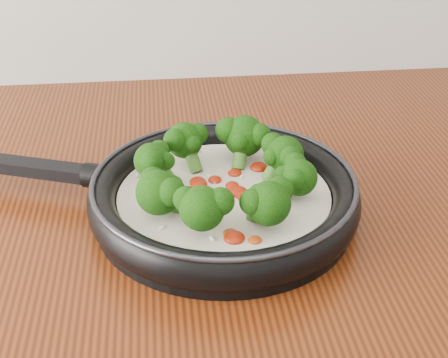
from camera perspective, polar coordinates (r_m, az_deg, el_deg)
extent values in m
cylinder|color=black|center=(0.73, 0.00, -3.01)|extent=(0.37, 0.37, 0.01)
torus|color=black|center=(0.72, 0.00, -1.52)|extent=(0.39, 0.39, 0.03)
torus|color=#2D2D33|center=(0.71, 0.00, -0.11)|extent=(0.38, 0.38, 0.01)
cube|color=black|center=(0.80, -16.50, 0.95)|extent=(0.17, 0.08, 0.01)
cylinder|color=black|center=(0.76, -11.30, 0.27)|extent=(0.04, 0.04, 0.03)
cylinder|color=beige|center=(0.72, 0.00, -1.96)|extent=(0.31, 0.31, 0.02)
ellipsoid|color=#9C1D07|center=(0.73, 0.72, -0.59)|extent=(0.02, 0.02, 0.01)
ellipsoid|color=#9C1D07|center=(0.72, 2.93, -1.09)|extent=(0.02, 0.02, 0.01)
ellipsoid|color=#B03A0B|center=(0.64, 2.77, -5.45)|extent=(0.01, 0.01, 0.01)
ellipsoid|color=#9C1D07|center=(0.68, -1.22, -2.89)|extent=(0.03, 0.03, 0.01)
ellipsoid|color=#9C1D07|center=(0.77, 3.12, 1.04)|extent=(0.03, 0.03, 0.01)
ellipsoid|color=#B03A0B|center=(0.70, 4.46, -2.23)|extent=(0.02, 0.02, 0.01)
ellipsoid|color=#9C1D07|center=(0.74, -0.82, -0.08)|extent=(0.02, 0.02, 0.01)
ellipsoid|color=#9C1D07|center=(0.77, 6.36, 0.87)|extent=(0.02, 0.02, 0.01)
ellipsoid|color=#B03A0B|center=(0.75, 4.25, 0.25)|extent=(0.02, 0.02, 0.01)
ellipsoid|color=#9C1D07|center=(0.71, 1.84, -1.72)|extent=(0.02, 0.02, 0.01)
ellipsoid|color=#9C1D07|center=(0.74, -2.37, -0.25)|extent=(0.03, 0.03, 0.01)
ellipsoid|color=#B03A0B|center=(0.73, 3.48, -0.81)|extent=(0.02, 0.02, 0.01)
ellipsoid|color=#9C1D07|center=(0.71, 1.76, -1.48)|extent=(0.03, 0.03, 0.01)
ellipsoid|color=#9C1D07|center=(0.75, 0.95, 0.53)|extent=(0.02, 0.02, 0.01)
ellipsoid|color=#B03A0B|center=(0.77, -5.70, 1.08)|extent=(0.02, 0.02, 0.01)
ellipsoid|color=#9C1D07|center=(0.64, 0.92, -5.26)|extent=(0.03, 0.03, 0.01)
ellipsoid|color=#9C1D07|center=(0.73, -2.27, -0.46)|extent=(0.03, 0.03, 0.01)
ellipsoid|color=#B03A0B|center=(0.74, -4.51, -0.16)|extent=(0.02, 0.02, 0.01)
ellipsoid|color=#9C1D07|center=(0.77, 4.92, 0.93)|extent=(0.03, 0.03, 0.01)
ellipsoid|color=#9C1D07|center=(0.71, -0.61, -1.48)|extent=(0.02, 0.02, 0.01)
ellipsoid|color=#B03A0B|center=(0.65, 0.57, -4.87)|extent=(0.02, 0.02, 0.01)
ellipsoid|color=#9C1D07|center=(0.72, 1.25, -1.17)|extent=(0.03, 0.03, 0.01)
ellipsoid|color=white|center=(0.72, -3.41, -1.05)|extent=(0.01, 0.01, 0.00)
ellipsoid|color=white|center=(0.74, -0.82, -0.21)|extent=(0.01, 0.01, 0.00)
ellipsoid|color=white|center=(0.72, 0.00, -1.31)|extent=(0.00, 0.01, 0.00)
ellipsoid|color=white|center=(0.70, 2.96, -1.89)|extent=(0.01, 0.01, 0.00)
ellipsoid|color=white|center=(0.73, -2.63, -0.85)|extent=(0.01, 0.01, 0.00)
ellipsoid|color=white|center=(0.70, -0.35, -2.18)|extent=(0.01, 0.01, 0.00)
ellipsoid|color=white|center=(0.76, -7.75, 0.29)|extent=(0.00, 0.01, 0.00)
ellipsoid|color=white|center=(0.75, -1.43, 0.33)|extent=(0.01, 0.01, 0.00)
ellipsoid|color=white|center=(0.72, -2.33, -1.01)|extent=(0.01, 0.01, 0.00)
ellipsoid|color=white|center=(0.80, -2.23, 2.43)|extent=(0.01, 0.01, 0.00)
ellipsoid|color=white|center=(0.66, -5.51, -4.33)|extent=(0.01, 0.01, 0.00)
ellipsoid|color=white|center=(0.72, -1.00, -1.22)|extent=(0.01, 0.01, 0.00)
ellipsoid|color=white|center=(0.72, 6.57, -1.29)|extent=(0.01, 0.01, 0.00)
ellipsoid|color=white|center=(0.64, -1.07, -5.31)|extent=(0.01, 0.01, 0.00)
ellipsoid|color=white|center=(0.75, -2.27, 0.29)|extent=(0.01, 0.01, 0.00)
ellipsoid|color=white|center=(0.68, -3.11, -3.01)|extent=(0.01, 0.01, 0.00)
ellipsoid|color=white|center=(0.75, 1.60, 0.20)|extent=(0.01, 0.01, 0.00)
ellipsoid|color=white|center=(0.79, 2.38, 2.07)|extent=(0.01, 0.01, 0.00)
cylinder|color=#4A812A|center=(0.70, 5.32, -0.89)|extent=(0.03, 0.02, 0.03)
sphere|color=black|center=(0.69, 6.68, 0.14)|extent=(0.05, 0.05, 0.04)
sphere|color=black|center=(0.70, 6.35, 1.32)|extent=(0.03, 0.03, 0.03)
sphere|color=black|center=(0.68, 6.29, -0.06)|extent=(0.03, 0.03, 0.02)
sphere|color=black|center=(0.69, 5.31, 0.40)|extent=(0.03, 0.03, 0.02)
cylinder|color=#4A812A|center=(0.74, 4.39, 0.84)|extent=(0.03, 0.03, 0.03)
sphere|color=black|center=(0.74, 5.42, 2.17)|extent=(0.06, 0.06, 0.04)
sphere|color=black|center=(0.75, 4.37, 3.09)|extent=(0.04, 0.04, 0.03)
sphere|color=black|center=(0.73, 5.94, 1.95)|extent=(0.03, 0.03, 0.03)
sphere|color=black|center=(0.73, 4.35, 1.99)|extent=(0.03, 0.03, 0.02)
cylinder|color=#4A812A|center=(0.77, 1.47, 2.14)|extent=(0.03, 0.04, 0.04)
sphere|color=black|center=(0.77, 1.82, 3.86)|extent=(0.06, 0.06, 0.05)
sphere|color=black|center=(0.77, 0.37, 4.36)|extent=(0.04, 0.04, 0.03)
sphere|color=black|center=(0.76, 3.12, 3.93)|extent=(0.04, 0.04, 0.03)
sphere|color=black|center=(0.76, 1.49, 3.44)|extent=(0.03, 0.03, 0.03)
cylinder|color=#4A812A|center=(0.76, -2.83, 1.82)|extent=(0.03, 0.04, 0.04)
sphere|color=black|center=(0.76, -3.52, 3.45)|extent=(0.06, 0.06, 0.04)
sphere|color=black|center=(0.75, -4.39, 3.48)|extent=(0.03, 0.03, 0.03)
sphere|color=black|center=(0.77, -2.34, 4.04)|extent=(0.03, 0.03, 0.03)
sphere|color=black|center=(0.75, -2.86, 3.10)|extent=(0.03, 0.03, 0.02)
cylinder|color=#4A812A|center=(0.73, -5.13, 0.30)|extent=(0.03, 0.03, 0.04)
sphere|color=black|center=(0.72, -6.43, 1.63)|extent=(0.05, 0.05, 0.04)
sphere|color=black|center=(0.70, -6.45, 1.53)|extent=(0.03, 0.03, 0.03)
sphere|color=black|center=(0.73, -5.79, 2.55)|extent=(0.03, 0.03, 0.02)
sphere|color=black|center=(0.72, -5.18, 1.62)|extent=(0.03, 0.03, 0.02)
cylinder|color=#4A812A|center=(0.68, -4.61, -2.01)|extent=(0.03, 0.03, 0.03)
sphere|color=black|center=(0.66, -5.86, -1.21)|extent=(0.06, 0.06, 0.05)
sphere|color=black|center=(0.65, -4.68, -1.18)|extent=(0.04, 0.04, 0.03)
sphere|color=black|center=(0.68, -6.36, -0.06)|extent=(0.04, 0.04, 0.03)
sphere|color=black|center=(0.67, -4.62, -0.65)|extent=(0.03, 0.03, 0.02)
cylinder|color=#4A812A|center=(0.65, -1.52, -3.18)|extent=(0.03, 0.04, 0.04)
sphere|color=black|center=(0.63, -1.97, -2.63)|extent=(0.06, 0.06, 0.05)
sphere|color=black|center=(0.63, -0.33, -2.01)|extent=(0.04, 0.04, 0.03)
sphere|color=black|center=(0.63, -3.37, -1.81)|extent=(0.03, 0.03, 0.03)
sphere|color=black|center=(0.64, -1.55, -1.71)|extent=(0.03, 0.03, 0.02)
cylinder|color=#4A812A|center=(0.66, 3.09, -2.82)|extent=(0.03, 0.04, 0.04)
sphere|color=black|center=(0.64, 3.98, -2.19)|extent=(0.06, 0.06, 0.05)
sphere|color=black|center=(0.65, 4.95, -0.98)|extent=(0.04, 0.04, 0.03)
sphere|color=black|center=(0.63, 2.54, -2.06)|extent=(0.03, 0.03, 0.03)
sphere|color=black|center=(0.65, 3.13, -1.38)|extent=(0.03, 0.03, 0.02)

